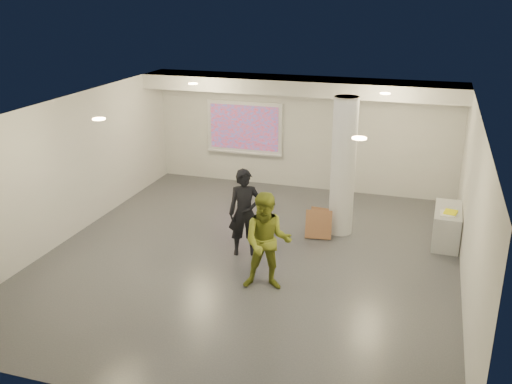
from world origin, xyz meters
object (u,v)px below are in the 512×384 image
(column, at_px, (343,167))
(credenza, at_px, (447,226))
(woman, at_px, (245,213))
(projection_screen, at_px, (244,128))
(man, at_px, (267,242))

(column, xyz_separation_m, credenza, (2.22, 0.12, -1.13))
(woman, bearing_deg, projection_screen, 88.75)
(projection_screen, xyz_separation_m, credenza, (5.32, -2.54, -1.15))
(column, xyz_separation_m, projection_screen, (-3.10, 2.65, 0.03))
(projection_screen, height_order, credenza, projection_screen)
(projection_screen, height_order, woman, projection_screen)
(column, xyz_separation_m, woman, (-1.66, -1.65, -0.61))
(column, height_order, man, column)
(projection_screen, xyz_separation_m, woman, (1.44, -4.31, -0.64))
(credenza, bearing_deg, woman, -154.56)
(woman, xyz_separation_m, man, (0.82, -1.21, 0.01))
(column, relative_size, woman, 1.69)
(projection_screen, bearing_deg, man, -67.67)
(projection_screen, distance_m, man, 6.00)
(credenza, relative_size, woman, 0.73)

